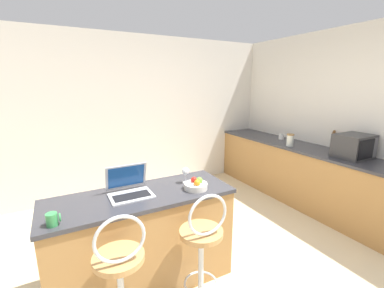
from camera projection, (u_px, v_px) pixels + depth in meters
name	position (u px, v px, depth m)	size (l,w,h in m)	color
wall_back	(139.00, 116.00, 4.33)	(12.00, 0.06, 2.60)	silver
breakfast_bar	(143.00, 240.00, 2.32)	(1.61, 0.60, 0.89)	#9E703D
counter_right	(300.00, 173.00, 4.05)	(0.64, 3.27, 0.89)	#9E703D
bar_stool_near	(121.00, 286.00, 1.72)	(0.40, 0.40, 1.06)	silver
bar_stool_far	(202.00, 257.00, 2.00)	(0.40, 0.40, 1.06)	silver
laptop	(129.00, 187.00, 2.22)	(0.36, 0.31, 0.25)	#B7BABF
microwave	(354.00, 146.00, 3.29)	(0.45, 0.36, 0.31)	#2D2D30
mug_green	(52.00, 219.00, 1.72)	(0.09, 0.07, 0.09)	#338447
mug_white	(281.00, 137.00, 4.42)	(0.10, 0.08, 0.09)	white
wine_glass_short	(186.00, 172.00, 2.46)	(0.07, 0.07, 0.15)	silver
storage_jar	(290.00, 140.00, 3.92)	(0.11, 0.11, 0.19)	silver
pepper_mill	(333.00, 140.00, 3.76)	(0.05, 0.05, 0.28)	brown
fruit_bowl	(196.00, 185.00, 2.33)	(0.21, 0.21, 0.10)	silver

